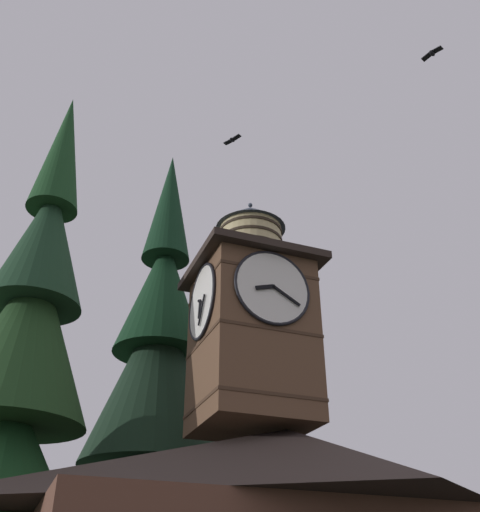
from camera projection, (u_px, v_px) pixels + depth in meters
clock_tower at (251, 320)px, 18.95m from camera, size 3.96×3.96×8.07m
pine_tree_behind at (154, 414)px, 22.11m from camera, size 6.74×6.74×20.13m
pine_tree_aside at (20, 370)px, 18.31m from camera, size 5.77×5.77×19.43m
moon at (305, 450)px, 52.95m from camera, size 1.96×1.96×1.96m
flying_bird_high at (432, 53)px, 19.34m from camera, size 0.44×0.74×0.15m
flying_bird_low at (232, 140)px, 20.01m from camera, size 0.46×0.67×0.12m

